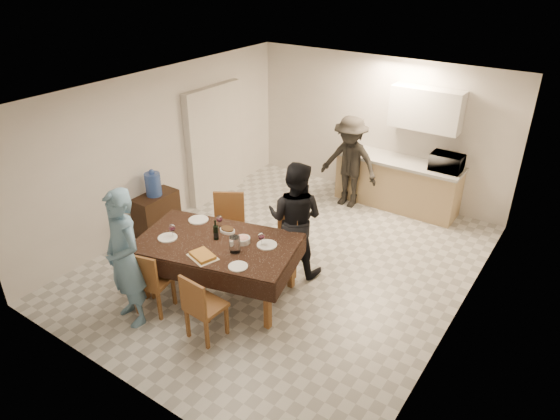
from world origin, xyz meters
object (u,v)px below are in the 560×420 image
Objects in this scene: console at (157,214)px; person_far at (295,219)px; water_jug at (153,184)px; dining_table at (217,244)px; water_pitcher at (235,244)px; savoury_tart at (203,256)px; person_kitchen at (350,162)px; wine_bottle at (216,230)px; microwave at (447,162)px; person_near at (125,259)px.

person_far reaches higher than console.
dining_table is at bearing -19.44° from water_jug.
water_pitcher is 0.12× the size of person_far.
person_kitchen is at bearing 88.54° from savoury_tart.
water_jug is 1.04× the size of savoury_tart.
person_far reaches higher than water_pitcher.
person_far reaches higher than wine_bottle.
water_jug is at bearing 161.44° from wine_bottle.
microwave is (3.70, 3.16, 0.71)m from console.
person_near is at bearing 50.00° from person_far.
savoury_tart is at bearing 68.35° from microwave.
wine_bottle is 4.21m from microwave.
dining_table is 1.36× the size of person_far.
dining_table is at bearing -19.44° from console.
person_far is (1.10, 2.10, -0.05)m from person_near.
person_kitchen is at bearing 92.95° from person_near.
microwave is 0.31× the size of person_kitchen.
person_far is at bearing 47.74° from dining_table.
savoury_tart is 0.21× the size of person_far.
console is at bearing 140.97° from person_near.
person_far is (0.45, 1.43, 0.02)m from savoury_tart.
microwave reaches higher than water_pitcher.
savoury_tart reaches higher than dining_table.
water_jug is at bearing 162.22° from water_pitcher.
wine_bottle reaches higher than water_jug.
person_near reaches higher than console.
person_kitchen is (0.20, 3.39, 0.07)m from dining_table.
wine_bottle is 1.33× the size of water_pitcher.
person_far is at bearing 59.04° from wine_bottle.
wine_bottle is at bearing 78.04° from person_near.
wine_bottle is 1.21m from person_near.
savoury_tart is (2.02, -1.06, 0.49)m from console.
water_jug is at bearing 140.97° from person_near.
wine_bottle is (-0.05, 0.05, 0.18)m from dining_table.
wine_bottle is at bearing 120.38° from dining_table.
wine_bottle is 0.53× the size of microwave.
wine_bottle is (1.87, -0.63, 0.07)m from water_jug.
person_far is (0.55, 1.05, 0.08)m from dining_table.
savoury_tart is (2.02, -1.06, -0.05)m from water_jug.
wine_bottle is 0.76× the size of savoury_tart.
microwave is 0.31× the size of person_far.
person_far reaches higher than microwave.
water_pitcher is 4.15m from microwave.
water_pitcher is 1.35m from person_near.
water_pitcher reaches higher than savoury_tart.
console is 0.41× the size of person_near.
microwave is 5.42m from person_near.
water_jug is 0.22× the size of person_kitchen.
water_pitcher is 0.58× the size of savoury_tart.
water_pitcher is at bearing 69.88° from microwave.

